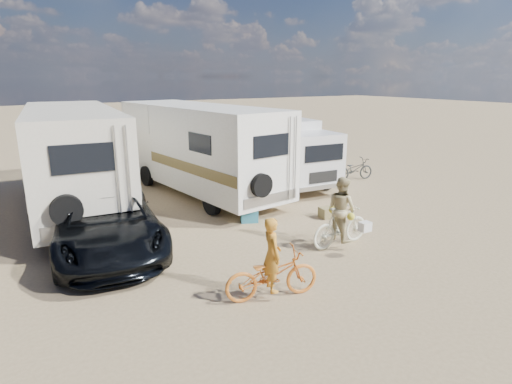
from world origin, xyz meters
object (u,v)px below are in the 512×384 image
rv_left (75,161)px  dark_suv (106,222)px  bike_woman (341,226)px  bike_parked (354,169)px  rider_man (272,263)px  cooler (249,215)px  box_truck (283,152)px  rider_woman (341,215)px  rv_main (200,151)px  crate (327,213)px  bike_man (272,274)px

rv_left → dark_suv: rv_left is taller
dark_suv → bike_woman: dark_suv is taller
rv_left → bike_parked: 11.31m
rider_man → cooler: 4.80m
box_truck → rider_woman: box_truck is taller
box_truck → bike_woman: size_ratio=3.11×
rv_main → box_truck: 3.71m
rv_left → bike_parked: rv_left is taller
cooler → crate: (2.35, -0.96, -0.04)m
bike_woman → bike_parked: bike_woman is taller
rider_woman → bike_parked: size_ratio=0.94×
rv_left → rider_woman: bearing=-46.7°
bike_man → cooler: size_ratio=3.74×
cooler → rider_woman: bearing=-46.2°
box_truck → cooler: box_truck is taller
box_truck → bike_parked: bearing=-17.0°
rv_main → rider_woman: size_ratio=4.79×
rider_man → rv_main: bearing=-0.3°
rv_main → bike_parked: (6.67, -1.47, -1.21)m
rv_main → rider_woman: (1.02, -6.81, -0.83)m
rider_man → bike_parked: 11.05m
box_truck → rider_woman: (-2.66, -6.52, -0.49)m
rv_left → crate: 8.51m
bike_woman → bike_parked: 7.77m
rv_main → bike_man: rv_main is taller
dark_suv → rider_woman: rider_woman is taller
bike_woman → bike_parked: bearing=-48.0°
bike_parked → cooler: 7.19m
bike_man → dark_suv: bearing=41.9°
rider_woman → crate: bearing=-33.1°
rv_left → cooler: size_ratio=16.07×
box_truck → rv_left: bearing=-178.6°
bike_woman → rider_woman: size_ratio=1.08×
bike_woman → bike_man: bearing=112.5°
dark_suv → rider_man: bearing=-54.7°
box_truck → cooler: 5.33m
cooler → crate: size_ratio=1.26×
rider_man → crate: rider_man is taller
cooler → box_truck: bearing=66.4°
rider_woman → dark_suv: bearing=59.8°
rider_woman → crate: (1.23, 1.99, -0.70)m
rv_left → cooler: rv_left is taller
bike_woman → crate: 2.37m
rv_left → rv_main: bearing=2.8°
crate → rv_main: bearing=115.0°
rv_left → rider_woman: size_ratio=4.91×
bike_man → bike_woman: size_ratio=1.05×
crate → rv_left: bearing=143.2°
bike_parked → bike_man: bearing=136.3°
rider_woman → rider_man: bearing=112.5°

